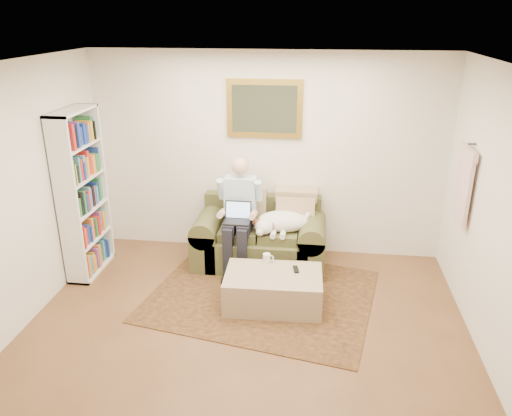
% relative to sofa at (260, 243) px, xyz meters
% --- Properties ---
extents(room_shell, '(4.51, 5.00, 2.61)m').
position_rel_sofa_xyz_m(room_shell, '(0.03, -1.70, 1.02)').
color(room_shell, brown).
rests_on(room_shell, ground).
extents(rug, '(2.74, 2.36, 0.01)m').
position_rel_sofa_xyz_m(rug, '(0.12, -0.80, -0.28)').
color(rug, black).
rests_on(rug, room_shell).
extents(sofa, '(1.64, 0.83, 0.98)m').
position_rel_sofa_xyz_m(sofa, '(0.00, 0.00, 0.00)').
color(sofa, brown).
rests_on(sofa, room_shell).
extents(seated_man, '(0.54, 0.77, 1.38)m').
position_rel_sofa_xyz_m(seated_man, '(-0.25, -0.15, 0.41)').
color(seated_man, '#8CC2D8').
rests_on(seated_man, sofa).
extents(laptop, '(0.32, 0.25, 0.23)m').
position_rel_sofa_xyz_m(laptop, '(-0.25, -0.21, 0.44)').
color(laptop, black).
rests_on(laptop, seated_man).
extents(sleeping_dog, '(0.67, 0.42, 0.25)m').
position_rel_sofa_xyz_m(sleeping_dog, '(0.29, -0.08, 0.34)').
color(sleeping_dog, white).
rests_on(sleeping_dog, sofa).
extents(ottoman, '(1.07, 0.70, 0.38)m').
position_rel_sofa_xyz_m(ottoman, '(0.27, -0.97, -0.09)').
color(ottoman, tan).
rests_on(ottoman, room_shell).
extents(coffee_mug, '(0.08, 0.08, 0.10)m').
position_rel_sofa_xyz_m(coffee_mug, '(0.16, -0.70, 0.15)').
color(coffee_mug, white).
rests_on(coffee_mug, ottoman).
extents(tv_remote, '(0.08, 0.16, 0.02)m').
position_rel_sofa_xyz_m(tv_remote, '(0.50, -0.85, 0.11)').
color(tv_remote, black).
rests_on(tv_remote, ottoman).
extents(bookshelf, '(0.28, 0.80, 2.00)m').
position_rel_sofa_xyz_m(bookshelf, '(-2.07, -0.45, 0.72)').
color(bookshelf, white).
rests_on(bookshelf, room_shell).
extents(wall_mirror, '(0.94, 0.04, 0.72)m').
position_rel_sofa_xyz_m(wall_mirror, '(-0.00, 0.42, 1.62)').
color(wall_mirror, gold).
rests_on(wall_mirror, room_shell).
extents(hanging_shirt, '(0.06, 0.52, 0.90)m').
position_rel_sofa_xyz_m(hanging_shirt, '(2.22, -0.45, 1.07)').
color(hanging_shirt, beige).
rests_on(hanging_shirt, room_shell).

